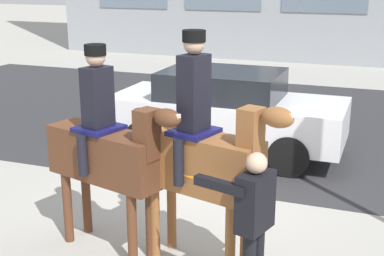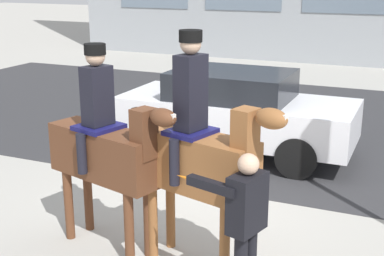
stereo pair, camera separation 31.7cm
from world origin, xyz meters
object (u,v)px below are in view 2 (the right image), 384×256
object	(u,v)px
mounted_horse_companion	(199,155)
pedestrian_bystander	(245,221)
mounted_horse_lead	(106,148)
street_car_near_lane	(235,111)

from	to	relation	value
mounted_horse_companion	pedestrian_bystander	world-z (taller)	mounted_horse_companion
mounted_horse_lead	mounted_horse_companion	bearing A→B (deg)	16.27
pedestrian_bystander	street_car_near_lane	distance (m)	4.75
mounted_horse_lead	street_car_near_lane	distance (m)	3.95
mounted_horse_lead	pedestrian_bystander	size ratio (longest dim) A/B	1.51
mounted_horse_companion	pedestrian_bystander	distance (m)	0.98
pedestrian_bystander	street_car_near_lane	xyz separation A→B (m)	(-1.63, 4.45, -0.16)
street_car_near_lane	mounted_horse_lead	bearing A→B (deg)	-93.07
mounted_horse_companion	street_car_near_lane	xyz separation A→B (m)	(-0.93, 3.90, -0.53)
pedestrian_bystander	mounted_horse_companion	bearing A→B (deg)	-22.26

